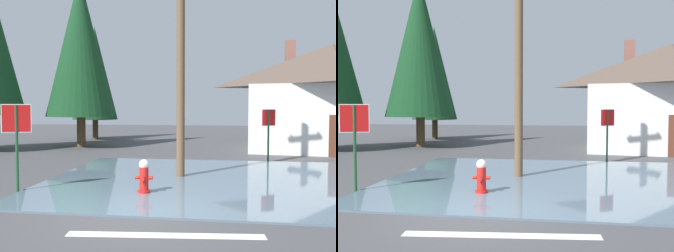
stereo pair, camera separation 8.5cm
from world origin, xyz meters
The scene contains 10 objects.
ground_plane centered at (0.00, 0.00, -0.05)m, with size 80.00×80.00×0.10m, color #424244.
flood_puddle centered at (1.71, 3.98, 0.02)m, with size 10.71×8.75×0.05m, color slate.
lane_stop_bar centered at (0.88, -1.36, 0.00)m, with size 3.70×0.30×0.01m, color silver.
stop_sign_near centered at (-3.73, 1.51, 1.77)m, with size 0.73×0.33×2.46m.
fire_hydrant centered at (-0.20, 1.80, 0.47)m, with size 0.48×0.41×0.96m.
utility_pole centered at (0.50, 4.35, 4.74)m, with size 1.60×0.28×9.11m.
stop_sign_far centered at (3.84, 8.51, 1.62)m, with size 0.62×0.39×2.28m.
house centered at (7.74, 13.68, 3.02)m, with size 9.94×7.89×6.27m.
pine_tree_tall_left centered at (-7.36, 18.21, 4.79)m, with size 3.26×3.26×8.15m.
pine_tree_short_left centered at (-6.41, 13.04, 5.93)m, with size 4.03×4.03×10.07m.
Camera 2 is at (2.03, -8.12, 2.39)m, focal length 40.26 mm.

